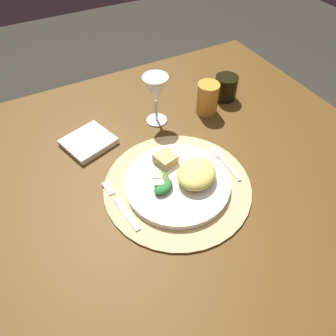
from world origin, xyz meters
TOP-DOWN VIEW (x-y plane):
  - ground_plane at (0.00, 0.00)m, footprint 6.00×6.00m
  - dining_table at (0.00, 0.00)m, footprint 1.11×1.01m
  - placemat at (-0.05, -0.07)m, footprint 0.37×0.37m
  - dinner_plate at (-0.05, -0.07)m, footprint 0.26×0.26m
  - pasta_serving at (-0.01, -0.09)m, footprint 0.14×0.14m
  - salad_greens at (-0.09, -0.06)m, footprint 0.07×0.08m
  - bread_piece at (-0.05, 0.00)m, footprint 0.06×0.06m
  - fork at (-0.20, -0.07)m, footprint 0.03×0.17m
  - spoon at (0.10, -0.04)m, footprint 0.03×0.13m
  - napkin at (-0.20, 0.18)m, footprint 0.16×0.15m
  - wine_glass at (0.02, 0.19)m, footprint 0.07×0.07m
  - amber_tumbler at (0.18, 0.15)m, footprint 0.07×0.07m
  - dark_tumbler at (0.27, 0.19)m, footprint 0.07×0.07m

SIDE VIEW (x-z plane):
  - ground_plane at x=0.00m, z-range 0.00..0.00m
  - dining_table at x=0.00m, z-range 0.21..0.93m
  - placemat at x=-0.05m, z-range 0.72..0.73m
  - fork at x=-0.20m, z-range 0.73..0.73m
  - spoon at x=0.10m, z-range 0.72..0.73m
  - napkin at x=-0.20m, z-range 0.72..0.74m
  - dinner_plate at x=-0.05m, z-range 0.73..0.74m
  - salad_greens at x=-0.09m, z-range 0.74..0.76m
  - bread_piece at x=-0.05m, z-range 0.74..0.77m
  - dark_tumbler at x=0.27m, z-range 0.72..0.80m
  - pasta_serving at x=-0.01m, z-range 0.74..0.78m
  - amber_tumbler at x=0.18m, z-range 0.72..0.82m
  - wine_glass at x=0.02m, z-range 0.75..0.90m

